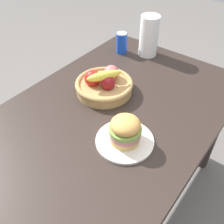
{
  "coord_description": "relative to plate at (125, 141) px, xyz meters",
  "views": [
    {
      "loc": [
        -0.7,
        -0.56,
        1.56
      ],
      "look_at": [
        -0.04,
        -0.05,
        0.81
      ],
      "focal_mm": 41.72,
      "sensor_mm": 36.0,
      "label": 1
    }
  ],
  "objects": [
    {
      "name": "sandwich",
      "position": [
        0.0,
        0.0,
        0.07
      ],
      "size": [
        0.13,
        0.13,
        0.12
      ],
      "color": "#DBAD60",
      "rests_on": "plate"
    },
    {
      "name": "paper_towel_roll",
      "position": [
        0.67,
        0.31,
        0.11
      ],
      "size": [
        0.11,
        0.11,
        0.24
      ],
      "primitive_type": "cylinder",
      "color": "white",
      "rests_on": "dining_table"
    },
    {
      "name": "dining_table",
      "position": [
        0.1,
        0.16,
        -0.11
      ],
      "size": [
        1.4,
        0.9,
        0.75
      ],
      "color": "#2D231E",
      "rests_on": "ground_plane"
    },
    {
      "name": "plate",
      "position": [
        0.0,
        0.0,
        0.0
      ],
      "size": [
        0.24,
        0.24,
        0.01
      ],
      "primitive_type": "cylinder",
      "color": "silver",
      "rests_on": "dining_table"
    },
    {
      "name": "ground_plane",
      "position": [
        0.1,
        0.16,
        -0.76
      ],
      "size": [
        8.0,
        8.0,
        0.0
      ],
      "primitive_type": "plane",
      "color": "slate"
    },
    {
      "name": "fruit_basket",
      "position": [
        0.22,
        0.28,
        0.04
      ],
      "size": [
        0.29,
        0.29,
        0.14
      ],
      "color": "tan",
      "rests_on": "dining_table"
    },
    {
      "name": "soda_can",
      "position": [
        0.6,
        0.45,
        0.06
      ],
      "size": [
        0.07,
        0.07,
        0.13
      ],
      "color": "blue",
      "rests_on": "dining_table"
    }
  ]
}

